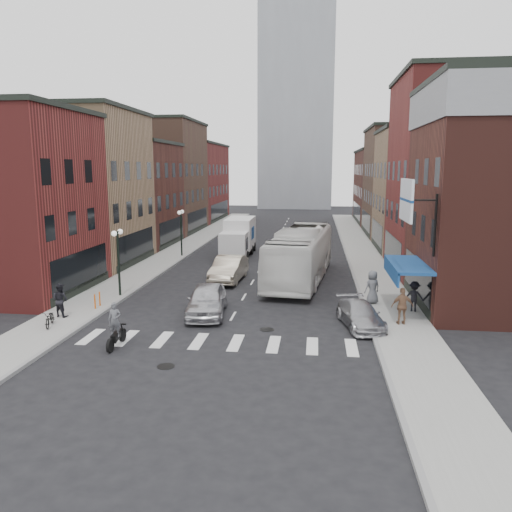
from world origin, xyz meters
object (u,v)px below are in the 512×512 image
Objects in this scene: curb_car at (360,315)px; ped_left_solo at (60,300)px; bike_rack at (97,300)px; ped_right_c at (372,287)px; sedan_left_far at (229,269)px; ped_right_b at (402,306)px; transit_bus at (301,255)px; streetlamp_far at (181,224)px; box_truck at (238,238)px; billboard_sign at (408,201)px; streetlamp_near at (118,250)px; sedan_left_near at (207,300)px; parked_bicycle at (50,318)px; ped_right_a at (414,296)px; motorcycle_rider at (115,326)px.

curb_car is 15.23m from ped_left_solo.
ped_right_c is at bearing 9.96° from bike_rack.
ped_left_solo reaches higher than sedan_left_far.
curb_car is at bearing -0.93° from ped_right_b.
ped_left_solo reaches higher than curb_car.
curb_car is at bearing -5.27° from bike_rack.
transit_bus is at bearing -68.50° from ped_right_b.
streetlamp_far is at bearing -54.89° from ped_right_b.
box_truck is 1.46× the size of sedan_left_far.
streetlamp_far reaches higher than transit_bus.
bike_rack is 0.06× the size of transit_bus.
transit_bus is (-5.35, 9.55, -4.32)m from billboard_sign.
box_truck is 21.35m from curb_car.
sedan_left_far is at bearing 42.59° from streetlamp_near.
streetlamp_near is at bearing -91.51° from ped_left_solo.
transit_bus is at bearing 12.20° from sedan_left_far.
billboard_sign is at bearing -9.77° from sedan_left_near.
streetlamp_far is at bearing 115.52° from curb_car.
bike_rack is at bearing 59.26° from parked_bicycle.
box_truck is at bearing 87.25° from sedan_left_near.
sedan_left_near is 2.78× the size of ped_left_solo.
ped_right_b is (5.28, -9.84, -0.75)m from transit_bus.
box_truck is at bearing -85.88° from ped_right_c.
curb_car is at bearing -65.40° from transit_bus.
ped_right_b is at bearing -38.49° from sedan_left_far.
curb_car is (7.92, -1.09, -0.22)m from sedan_left_near.
ped_right_c is at bearing -48.56° from transit_bus.
sedan_left_far is 10.59m from ped_right_c.
streetlamp_far reaches higher than bike_rack.
streetlamp_far is at bearing 103.11° from sedan_left_near.
streetlamp_far reaches higher than ped_right_b.
ped_left_solo is (-17.30, -1.08, -5.11)m from billboard_sign.
sedan_left_near is 11.05m from ped_right_a.
box_truck is 18.26m from sedan_left_near.
curb_car is at bearing -163.34° from ped_left_solo.
billboard_sign is at bearing -161.95° from ped_left_solo.
sedan_left_far is 2.98× the size of ped_left_solo.
billboard_sign reaches higher than motorcycle_rider.
parked_bicycle is 0.87× the size of ped_left_solo.
streetlamp_far is at bearing 132.41° from billboard_sign.
ped_right_a is at bearing -155.61° from ped_left_solo.
sedan_left_near is 0.93× the size of sedan_left_far.
ped_right_c reaches higher than sedan_left_far.
billboard_sign is at bearing 12.00° from motorcycle_rider.
ped_right_b is at bearing -11.49° from sedan_left_near.
sedan_left_far is 3.42× the size of parked_bicycle.
ped_right_a is at bearing -4.70° from streetlamp_near.
bike_rack is 6.41m from motorcycle_rider.
billboard_sign is 11.77m from transit_bus.
motorcycle_rider is (-1.71, -23.47, -0.68)m from box_truck.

